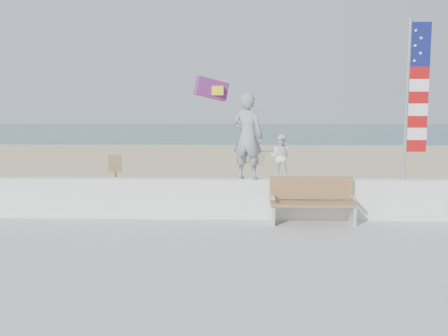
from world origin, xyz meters
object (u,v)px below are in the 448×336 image
(adult, at_px, (248,136))
(child, at_px, (281,157))
(flag, at_px, (413,93))
(bench, at_px, (312,200))

(adult, bearing_deg, child, -158.11)
(adult, xyz_separation_m, flag, (3.61, -0.00, 0.96))
(bench, bearing_deg, flag, 11.58)
(child, relative_size, bench, 0.56)
(flag, bearing_deg, bench, -168.42)
(adult, bearing_deg, bench, -176.22)
(child, height_order, bench, child)
(child, bearing_deg, flag, -159.66)
(child, xyz_separation_m, bench, (0.65, -0.45, -0.90))
(adult, distance_m, child, 0.87)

